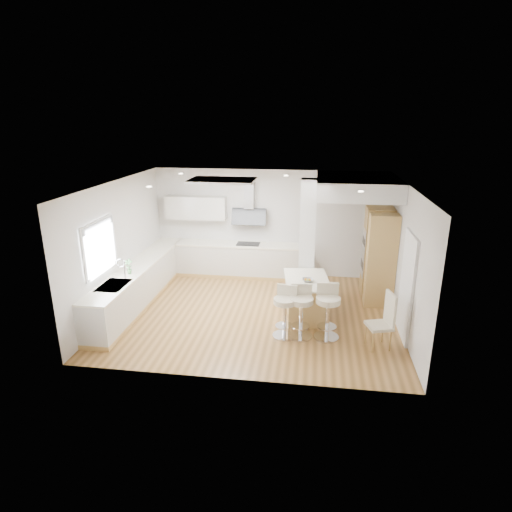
% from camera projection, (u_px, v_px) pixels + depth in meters
% --- Properties ---
extents(ground, '(6.00, 6.00, 0.00)m').
position_uv_depth(ground, '(255.00, 313.00, 9.32)').
color(ground, '#9F703B').
rests_on(ground, ground).
extents(ceiling, '(6.00, 5.00, 0.02)m').
position_uv_depth(ceiling, '(255.00, 313.00, 9.32)').
color(ceiling, silver).
rests_on(ceiling, ground).
extents(wall_back, '(6.00, 0.04, 2.80)m').
position_uv_depth(wall_back, '(269.00, 223.00, 11.24)').
color(wall_back, beige).
rests_on(wall_back, ground).
extents(wall_left, '(0.04, 5.00, 2.80)m').
position_uv_depth(wall_left, '(119.00, 246.00, 9.28)').
color(wall_left, beige).
rests_on(wall_left, ground).
extents(wall_right, '(0.04, 5.00, 2.80)m').
position_uv_depth(wall_right, '(405.00, 258.00, 8.49)').
color(wall_right, beige).
rests_on(wall_right, ground).
extents(skylight, '(4.10, 2.10, 0.06)m').
position_uv_depth(skylight, '(223.00, 181.00, 9.13)').
color(skylight, white).
rests_on(skylight, ground).
extents(window_left, '(0.06, 1.28, 1.07)m').
position_uv_depth(window_left, '(99.00, 245.00, 8.34)').
color(window_left, white).
rests_on(window_left, ground).
extents(doorway_right, '(0.05, 1.00, 2.10)m').
position_uv_depth(doorway_right, '(407.00, 288.00, 8.05)').
color(doorway_right, '#474038').
rests_on(doorway_right, ground).
extents(counter_left, '(0.63, 4.50, 1.35)m').
position_uv_depth(counter_left, '(140.00, 283.00, 9.75)').
color(counter_left, tan).
rests_on(counter_left, ground).
extents(counter_back, '(3.62, 0.63, 2.50)m').
position_uv_depth(counter_back, '(233.00, 251.00, 11.32)').
color(counter_back, tan).
rests_on(counter_back, ground).
extents(pillar, '(0.35, 0.35, 2.80)m').
position_uv_depth(pillar, '(307.00, 241.00, 9.64)').
color(pillar, white).
rests_on(pillar, ground).
extents(soffit, '(1.78, 2.20, 0.40)m').
position_uv_depth(soffit, '(357.00, 186.00, 9.55)').
color(soffit, silver).
rests_on(soffit, ground).
extents(oven_column, '(0.63, 1.21, 2.10)m').
position_uv_depth(oven_column, '(378.00, 255.00, 9.80)').
color(oven_column, tan).
rests_on(oven_column, ground).
extents(peninsula, '(1.07, 1.46, 0.89)m').
position_uv_depth(peninsula, '(306.00, 297.00, 9.10)').
color(peninsula, tan).
rests_on(peninsula, ground).
extents(bar_stool_a, '(0.53, 0.53, 1.02)m').
position_uv_depth(bar_stool_a, '(285.00, 309.00, 8.17)').
color(bar_stool_a, silver).
rests_on(bar_stool_a, ground).
extents(bar_stool_b, '(0.50, 0.50, 1.04)m').
position_uv_depth(bar_stool_b, '(301.00, 309.00, 8.15)').
color(bar_stool_b, silver).
rests_on(bar_stool_b, ground).
extents(bar_stool_c, '(0.53, 0.53, 1.07)m').
position_uv_depth(bar_stool_c, '(328.00, 309.00, 8.11)').
color(bar_stool_c, silver).
rests_on(bar_stool_c, ground).
extents(dining_chair, '(0.52, 0.52, 1.08)m').
position_uv_depth(dining_chair, '(385.00, 319.00, 7.77)').
color(dining_chair, beige).
rests_on(dining_chair, ground).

